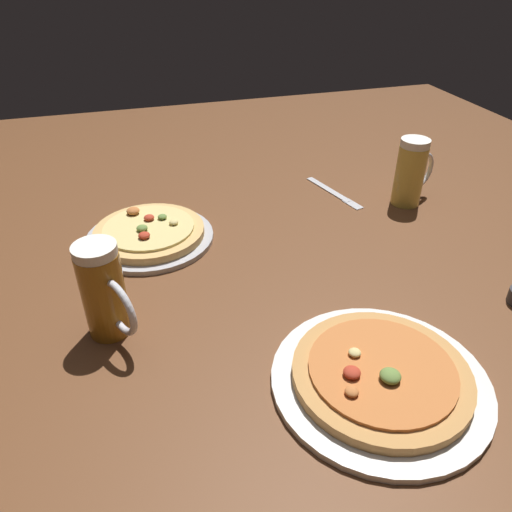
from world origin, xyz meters
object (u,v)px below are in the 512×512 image
Objects in this scene: knife_right at (334,192)px; beer_mug_dark at (411,172)px; pizza_plate_far at (149,234)px; pizza_plate_near at (380,377)px; beer_mug_amber at (105,292)px.

beer_mug_dark is at bearing -32.67° from knife_right.
pizza_plate_near is at bearing -61.21° from pizza_plate_far.
pizza_plate_far is 0.67m from beer_mug_dark.
pizza_plate_near is 1.57× the size of knife_right.
beer_mug_dark is at bearing -0.10° from pizza_plate_far.
pizza_plate_near is 1.92× the size of beer_mug_amber.
pizza_plate_near is at bearing -31.74° from beer_mug_amber.
knife_right is (-0.16, 0.10, -0.08)m from beer_mug_dark.
beer_mug_dark is at bearing 21.02° from beer_mug_amber.
beer_mug_amber reaches higher than pizza_plate_far.
pizza_plate_far is 1.68× the size of beer_mug_dark.
beer_mug_dark reaches higher than knife_right.
knife_right is at bearing 33.24° from beer_mug_amber.
beer_mug_amber is (-0.76, -0.29, 0.00)m from beer_mug_dark.
pizza_plate_near is at bearing -108.17° from knife_right.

